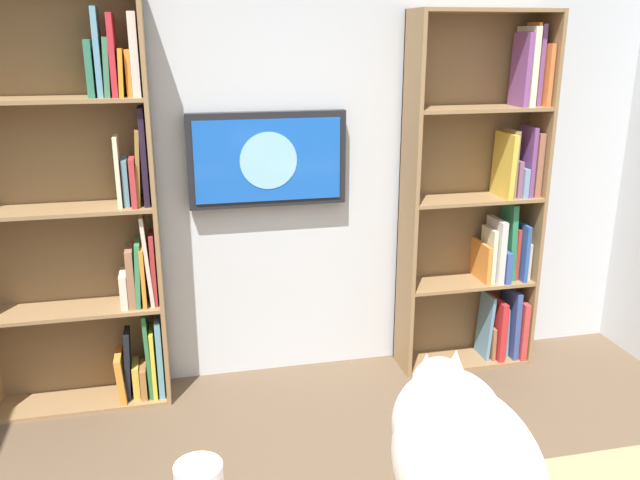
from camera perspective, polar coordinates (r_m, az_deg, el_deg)
The scene contains 5 objects.
wall_back at distance 3.70m, azimuth -3.90°, elevation 8.08°, with size 4.52×0.06×2.70m, color silver.
bookshelf_left at distance 3.99m, azimuth 14.25°, elevation 2.82°, with size 0.80×0.28×2.07m.
bookshelf_right at distance 3.58m, azimuth -19.45°, elevation 2.08°, with size 0.93×0.28×2.20m.
wall_mounted_tv at distance 3.62m, azimuth -4.55°, elevation 6.95°, with size 0.86×0.07×0.51m.
cat at distance 1.70m, azimuth 12.02°, elevation -17.58°, with size 0.34×0.65×0.40m.
Camera 1 is at (0.55, 1.38, 1.95)m, focal length 37.02 mm.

